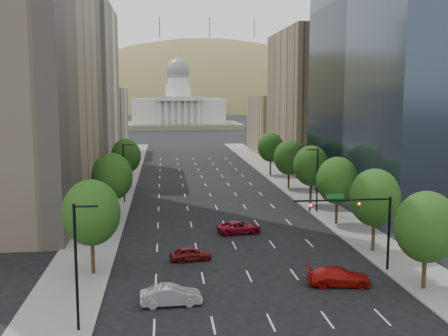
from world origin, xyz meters
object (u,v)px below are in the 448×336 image
object	(u,v)px
capitol	(178,111)
car_maroon	(191,254)
traffic_signal	(363,217)
car_silver	(171,295)
car_red_far	(239,227)
car_red_near	(339,276)

from	to	relation	value
capitol	car_maroon	xyz separation A→B (m)	(-5.00, -214.51, -7.88)
traffic_signal	car_silver	size ratio (longest dim) A/B	1.92
traffic_signal	car_silver	distance (m)	19.10
traffic_signal	capitol	xyz separation A→B (m)	(-10.53, 219.71, 3.40)
car_silver	car_red_far	distance (m)	22.63
capitol	car_red_far	distance (m)	204.77
car_red_far	capitol	bearing A→B (deg)	-7.61
car_silver	car_red_far	xyz separation A→B (m)	(8.34, 21.03, -0.07)
car_maroon	traffic_signal	bearing A→B (deg)	-114.84
capitol	car_red_far	world-z (taller)	capitol
traffic_signal	car_maroon	distance (m)	16.98
car_maroon	car_silver	xyz separation A→B (m)	(-2.08, -11.14, 0.08)
traffic_signal	car_red_near	distance (m)	6.32
capitol	car_red_near	xyz separation A→B (m)	(7.28, -222.89, -7.79)
capitol	traffic_signal	bearing A→B (deg)	-87.26
traffic_signal	car_red_near	xyz separation A→B (m)	(-3.25, -3.18, -4.38)
capitol	car_maroon	world-z (taller)	capitol
traffic_signal	capitol	distance (m)	219.99
traffic_signal	car_silver	xyz separation A→B (m)	(-17.61, -5.94, -4.39)
car_maroon	car_silver	size ratio (longest dim) A/B	0.86
car_silver	car_red_far	size ratio (longest dim) A/B	0.92
traffic_signal	capitol	world-z (taller)	capitol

